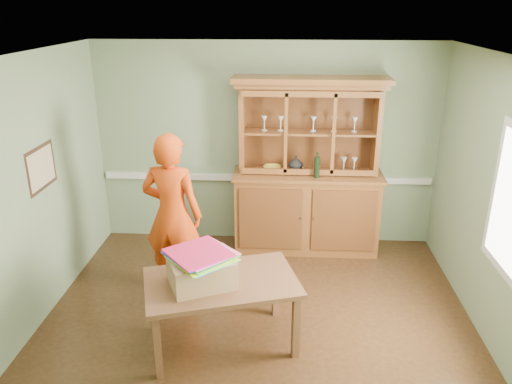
# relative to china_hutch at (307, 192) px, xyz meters

# --- Properties ---
(floor) EXTENTS (4.50, 4.50, 0.00)m
(floor) POSITION_rel_china_hutch_xyz_m (-0.55, -1.74, -0.80)
(floor) COLOR #492D17
(floor) RESTS_ON ground
(ceiling) EXTENTS (4.50, 4.50, 0.00)m
(ceiling) POSITION_rel_china_hutch_xyz_m (-0.55, -1.74, 1.90)
(ceiling) COLOR white
(ceiling) RESTS_ON wall_back
(wall_back) EXTENTS (4.50, 0.00, 4.50)m
(wall_back) POSITION_rel_china_hutch_xyz_m (-0.55, 0.26, 0.55)
(wall_back) COLOR gray
(wall_back) RESTS_ON floor
(wall_left) EXTENTS (0.00, 4.00, 4.00)m
(wall_left) POSITION_rel_china_hutch_xyz_m (-2.80, -1.74, 0.55)
(wall_left) COLOR gray
(wall_left) RESTS_ON floor
(wall_right) EXTENTS (0.00, 4.00, 4.00)m
(wall_right) POSITION_rel_china_hutch_xyz_m (1.70, -1.74, 0.55)
(wall_right) COLOR gray
(wall_right) RESTS_ON floor
(wall_front) EXTENTS (4.50, 0.00, 4.50)m
(wall_front) POSITION_rel_china_hutch_xyz_m (-0.55, -3.74, 0.55)
(wall_front) COLOR gray
(wall_front) RESTS_ON floor
(chair_rail) EXTENTS (4.41, 0.05, 0.08)m
(chair_rail) POSITION_rel_china_hutch_xyz_m (-0.55, 0.23, 0.10)
(chair_rail) COLOR silver
(chair_rail) RESTS_ON wall_back
(framed_map) EXTENTS (0.03, 0.60, 0.46)m
(framed_map) POSITION_rel_china_hutch_xyz_m (-2.78, -1.44, 0.75)
(framed_map) COLOR #362215
(framed_map) RESTS_ON wall_left
(china_hutch) EXTENTS (1.94, 0.64, 2.28)m
(china_hutch) POSITION_rel_china_hutch_xyz_m (0.00, 0.00, 0.00)
(china_hutch) COLOR brown
(china_hutch) RESTS_ON floor
(dining_table) EXTENTS (1.59, 1.22, 0.70)m
(dining_table) POSITION_rel_china_hutch_xyz_m (-0.87, -2.12, -0.18)
(dining_table) COLOR brown
(dining_table) RESTS_ON floor
(cardboard_box) EXTENTS (0.70, 0.64, 0.26)m
(cardboard_box) POSITION_rel_china_hutch_xyz_m (-1.03, -2.19, 0.04)
(cardboard_box) COLOR #A27953
(cardboard_box) RESTS_ON dining_table
(kite_stack) EXTENTS (0.70, 0.70, 0.06)m
(kite_stack) POSITION_rel_china_hutch_xyz_m (-1.04, -2.18, 0.20)
(kite_stack) COLOR #2EB6D9
(kite_stack) RESTS_ON cardboard_box
(person) EXTENTS (0.75, 0.56, 1.87)m
(person) POSITION_rel_china_hutch_xyz_m (-1.53, -1.16, 0.13)
(person) COLOR #DB400D
(person) RESTS_ON floor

